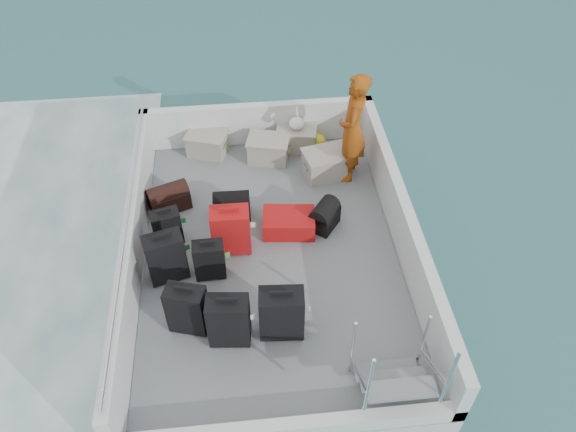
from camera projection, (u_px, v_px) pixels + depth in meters
The scene contains 22 objects.
ground at pixel (272, 282), 7.84m from camera, with size 160.00×160.00×0.00m, color #174752.
ferry_hull at pixel (271, 268), 7.63m from camera, with size 3.60×5.00×0.60m, color silver.
deck at pixel (271, 253), 7.41m from camera, with size 3.30×4.70×0.02m, color slate.
deck_fittings at pixel (300, 250), 6.94m from camera, with size 3.60×5.00×0.90m.
suitcase_0 at pixel (187, 310), 6.35m from camera, with size 0.44×0.25×0.68m, color black.
suitcase_1 at pixel (166, 258), 6.88m from camera, with size 0.47×0.27×0.71m, color black.
suitcase_2 at pixel (167, 228), 7.35m from camera, with size 0.37×0.22×0.54m, color black.
suitcase_3 at pixel (229, 321), 6.22m from camera, with size 0.46×0.27×0.71m, color black.
suitcase_4 at pixel (209, 260), 6.95m from camera, with size 0.38×0.22×0.56m, color black.
suitcase_5 at pixel (231, 231), 7.22m from camera, with size 0.50×0.30×0.69m, color #B3140D.
suitcase_6 at pixel (282, 314), 6.30m from camera, with size 0.50×0.30×0.69m, color black.
suitcase_8 at pixel (289, 223), 7.60m from camera, with size 0.46×0.70×0.28m, color #B3140D.
duffel_0 at pixel (169, 200), 7.90m from camera, with size 0.56×0.30×0.32m, color black, non-canonical shape.
duffel_1 at pixel (232, 207), 7.79m from camera, with size 0.50×0.30×0.32m, color black, non-canonical shape.
duffel_2 at pixel (324, 218), 7.65m from camera, with size 0.41×0.30×0.32m, color black, non-canonical shape.
crate_0 at pixel (207, 144), 8.77m from camera, with size 0.57×0.39×0.34m, color #ACA595.
crate_1 at pixel (268, 150), 8.66m from camera, with size 0.59×0.41×0.36m, color #ACA595.
crate_2 at pixel (296, 139), 8.87m from camera, with size 0.58×0.40×0.35m, color #ACA595.
crate_3 at pixel (326, 165), 8.39m from camera, with size 0.64×0.44×0.39m, color #ACA595.
yellow_bag at pixel (317, 141), 8.94m from camera, with size 0.28×0.26×0.22m, color yellow.
white_bag at pixel (297, 125), 8.69m from camera, with size 0.24×0.24×0.18m, color white.
passenger at pixel (353, 129), 7.93m from camera, with size 0.63×0.40×1.70m, color #CD5D13.
Camera 1 is at (-0.28, -4.89, 6.20)m, focal length 35.00 mm.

